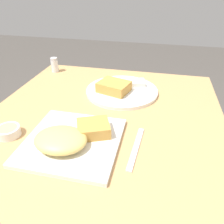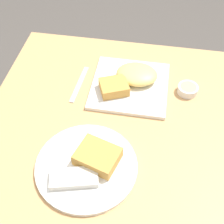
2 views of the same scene
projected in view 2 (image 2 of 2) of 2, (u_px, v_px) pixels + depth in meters
The scene contains 6 objects.
ground_plane at pixel (109, 215), 1.62m from camera, with size 8.00×8.00×0.00m, color #4C4742.
dining_table at pixel (108, 139), 1.11m from camera, with size 0.83×0.87×0.78m.
plate_square_near at pixel (130, 81), 1.12m from camera, with size 0.27×0.27×0.06m.
plate_oval_far at pixel (88, 165), 0.91m from camera, with size 0.30×0.30×0.05m.
sauce_ramekin at pixel (188, 89), 1.11m from camera, with size 0.07×0.07×0.03m.
butter_knife at pixel (79, 84), 1.14m from camera, with size 0.03×0.19×0.00m.
Camera 2 is at (-0.12, 0.64, 1.58)m, focal length 50.00 mm.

